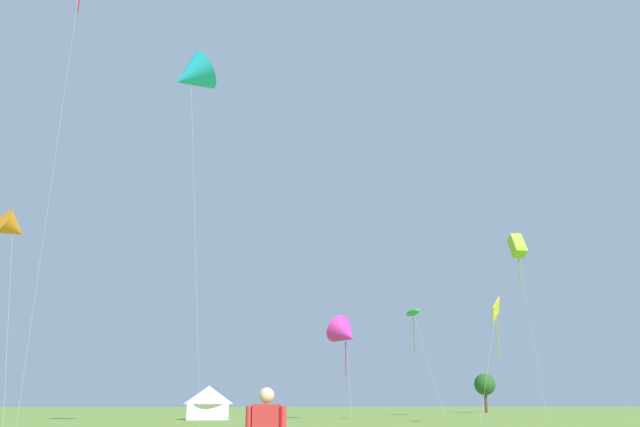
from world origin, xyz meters
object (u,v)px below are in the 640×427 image
(kite_green_parafoil, at_px, (413,313))
(tree_distant_right, at_px, (485,385))
(kite_yellow_diamond, at_px, (496,313))
(kite_lime_box, at_px, (517,246))
(kite_orange_delta, at_px, (13,228))
(festival_tent_center, at_px, (208,401))
(kite_magenta_delta, at_px, (346,334))
(kite_cyan_delta, at_px, (191,76))

(kite_green_parafoil, xyz_separation_m, tree_distant_right, (21.26, 36.51, -5.23))
(kite_yellow_diamond, bearing_deg, kite_lime_box, 58.96)
(kite_orange_delta, bearing_deg, kite_green_parafoil, 21.57)
(tree_distant_right, bearing_deg, festival_tent_center, -141.04)
(tree_distant_right, bearing_deg, kite_orange_delta, -136.82)
(kite_green_parafoil, relative_size, kite_magenta_delta, 1.04)
(kite_orange_delta, xyz_separation_m, kite_magenta_delta, (25.05, 15.45, -4.96))
(kite_cyan_delta, relative_size, kite_yellow_diamond, 2.82)
(kite_orange_delta, height_order, kite_magenta_delta, kite_orange_delta)
(kite_yellow_diamond, distance_m, kite_orange_delta, 34.13)
(kite_green_parafoil, height_order, kite_orange_delta, kite_orange_delta)
(kite_cyan_delta, relative_size, festival_tent_center, 5.71)
(festival_tent_center, bearing_deg, kite_magenta_delta, -7.97)
(kite_cyan_delta, xyz_separation_m, kite_orange_delta, (-10.93, 1.48, -11.12))
(festival_tent_center, relative_size, tree_distant_right, 0.82)
(kite_magenta_delta, bearing_deg, tree_distant_right, 51.12)
(kite_cyan_delta, height_order, kite_magenta_delta, kite_cyan_delta)
(kite_cyan_delta, distance_m, kite_yellow_diamond, 27.95)
(kite_yellow_diamond, relative_size, kite_orange_delta, 0.66)
(kite_magenta_delta, bearing_deg, kite_lime_box, 13.61)
(kite_cyan_delta, relative_size, tree_distant_right, 4.68)
(kite_orange_delta, relative_size, tree_distant_right, 2.51)
(kite_yellow_diamond, bearing_deg, kite_orange_delta, -176.79)
(kite_cyan_delta, distance_m, kite_orange_delta, 15.67)
(festival_tent_center, xyz_separation_m, tree_distant_right, (38.83, 31.40, 2.26))
(kite_cyan_delta, distance_m, kite_green_parafoil, 27.84)
(kite_cyan_delta, bearing_deg, kite_orange_delta, 172.30)
(tree_distant_right, bearing_deg, kite_green_parafoil, -120.21)
(kite_green_parafoil, xyz_separation_m, kite_magenta_delta, (-5.44, 3.40, -1.60))
(kite_magenta_delta, bearing_deg, kite_green_parafoil, -32.05)
(kite_cyan_delta, distance_m, kite_magenta_delta, 27.29)
(kite_yellow_diamond, xyz_separation_m, festival_tent_center, (-20.84, 15.26, -6.19))
(kite_orange_delta, bearing_deg, kite_lime_box, 24.31)
(festival_tent_center, bearing_deg, kite_yellow_diamond, -36.21)
(tree_distant_right, bearing_deg, kite_magenta_delta, -128.88)
(kite_lime_box, bearing_deg, kite_magenta_delta, -166.39)
(kite_magenta_delta, distance_m, tree_distant_right, 42.68)
(kite_orange_delta, distance_m, kite_lime_box, 49.42)
(kite_magenta_delta, bearing_deg, kite_cyan_delta, -129.82)
(kite_yellow_diamond, relative_size, kite_lime_box, 0.47)
(tree_distant_right, bearing_deg, kite_cyan_delta, -129.20)
(kite_orange_delta, bearing_deg, kite_yellow_diamond, 3.21)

